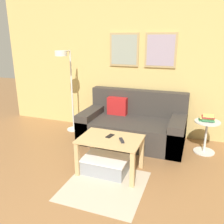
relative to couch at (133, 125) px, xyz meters
name	(u,v)px	position (x,y,z in m)	size (l,w,h in m)	color
wall_back	(135,66)	(-0.13, 0.49, 1.00)	(5.60, 0.09, 2.55)	#D6B76B
area_rug	(105,185)	(0.04, -1.46, -0.28)	(0.97, 0.99, 0.01)	#C1B299
couch	(133,125)	(0.00, 0.00, 0.00)	(1.78, 0.95, 0.86)	#38332D
coffee_table	(110,146)	(-0.01, -1.12, 0.10)	(0.83, 0.56, 0.49)	tan
storage_bin	(106,165)	(-0.07, -1.16, -0.17)	(0.61, 0.41, 0.22)	gray
floor_lamp	(66,78)	(-1.25, -0.09, 0.80)	(0.27, 0.55, 1.56)	white
side_table	(206,134)	(1.21, -0.05, 0.03)	(0.39, 0.39, 0.53)	silver
book_stack	(208,118)	(1.20, -0.03, 0.29)	(0.25, 0.18, 0.09)	#387F4C
remote_control	(122,140)	(0.16, -1.15, 0.22)	(0.04, 0.15, 0.02)	#232328
cell_phone	(110,136)	(-0.04, -1.05, 0.21)	(0.07, 0.14, 0.01)	black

